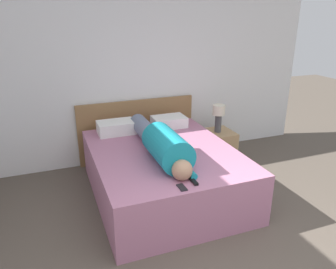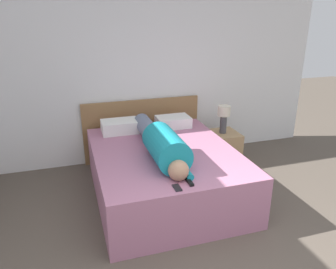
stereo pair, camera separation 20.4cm
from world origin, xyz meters
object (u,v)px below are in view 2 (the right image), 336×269
(nightstand, at_px, (222,147))
(pillow_second, at_px, (173,122))
(bed, at_px, (164,172))
(cell_phone, at_px, (177,188))
(person_lying, at_px, (161,143))
(tv_remote, at_px, (189,182))
(pillow_near_headboard, at_px, (120,126))
(table_lamp, at_px, (224,115))

(nightstand, xyz_separation_m, pillow_second, (-0.74, 0.10, 0.44))
(bed, xyz_separation_m, cell_phone, (-0.15, -0.90, 0.30))
(person_lying, distance_m, tv_remote, 0.70)
(bed, distance_m, nightstand, 1.30)
(nightstand, height_order, person_lying, person_lying)
(cell_phone, bearing_deg, person_lying, 84.96)
(pillow_near_headboard, distance_m, cell_phone, 1.69)
(bed, relative_size, nightstand, 4.34)
(bed, height_order, person_lying, person_lying)
(table_lamp, height_order, pillow_near_headboard, table_lamp)
(nightstand, xyz_separation_m, pillow_near_headboard, (-1.50, 0.10, 0.45))
(nightstand, distance_m, pillow_second, 0.87)
(bed, distance_m, pillow_near_headboard, 0.94)
(tv_remote, bearing_deg, cell_phone, -157.74)
(nightstand, distance_m, tv_remote, 1.91)
(table_lamp, xyz_separation_m, pillow_near_headboard, (-1.50, 0.10, -0.05))
(bed, relative_size, table_lamp, 4.90)
(nightstand, xyz_separation_m, person_lying, (-1.19, -0.82, 0.52))
(person_lying, xyz_separation_m, cell_phone, (-0.07, -0.74, -0.15))
(cell_phone, bearing_deg, table_lamp, 51.36)
(bed, xyz_separation_m, pillow_near_headboard, (-0.39, 0.77, 0.38))
(table_lamp, relative_size, cell_phone, 3.19)
(cell_phone, bearing_deg, tv_remote, 22.26)
(tv_remote, bearing_deg, bed, 89.92)
(nightstand, height_order, tv_remote, tv_remote)
(person_lying, distance_m, pillow_second, 1.03)
(person_lying, bearing_deg, pillow_second, 64.21)
(bed, distance_m, pillow_second, 0.93)
(table_lamp, xyz_separation_m, cell_phone, (-1.25, -1.57, -0.12))
(table_lamp, distance_m, person_lying, 1.45)
(pillow_second, bearing_deg, cell_phone, -107.06)
(nightstand, bearing_deg, table_lamp, 180.00)
(bed, height_order, pillow_near_headboard, pillow_near_headboard)
(nightstand, relative_size, table_lamp, 1.13)
(person_lying, distance_m, pillow_near_headboard, 0.98)
(table_lamp, height_order, tv_remote, table_lamp)
(table_lamp, relative_size, tv_remote, 2.76)
(pillow_second, bearing_deg, nightstand, -7.49)
(bed, bearing_deg, cell_phone, -99.25)
(pillow_near_headboard, bearing_deg, table_lamp, -3.72)
(pillow_second, height_order, tv_remote, pillow_second)
(table_lamp, distance_m, cell_phone, 2.01)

